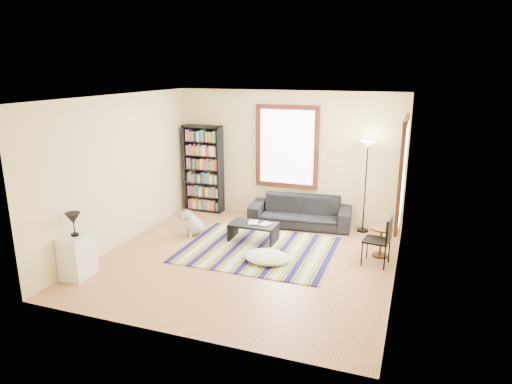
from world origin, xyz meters
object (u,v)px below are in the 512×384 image
(floor_lamp, at_px, (365,187))
(side_table, at_px, (381,242))
(sofa, at_px, (300,211))
(white_cabinet, at_px, (77,256))
(floor_cushion, at_px, (267,257))
(folding_chair, at_px, (376,241))
(bookshelf, at_px, (204,169))
(dog, at_px, (195,221))
(coffee_table, at_px, (253,232))

(floor_lamp, bearing_deg, side_table, -69.35)
(sofa, relative_size, white_cabinet, 3.04)
(floor_cushion, xyz_separation_m, floor_lamp, (1.36, 2.16, 0.83))
(folding_chair, height_order, white_cabinet, folding_chair)
(sofa, xyz_separation_m, floor_lamp, (1.30, 0.10, 0.62))
(folding_chair, bearing_deg, side_table, 89.85)
(side_table, bearing_deg, folding_chair, -97.57)
(side_table, xyz_separation_m, white_cabinet, (-4.50, -2.49, 0.08))
(bookshelf, height_order, dog, bookshelf)
(sofa, bearing_deg, bookshelf, 167.73)
(sofa, relative_size, bookshelf, 1.06)
(side_table, relative_size, white_cabinet, 0.77)
(folding_chair, height_order, dog, folding_chair)
(bookshelf, relative_size, floor_lamp, 1.08)
(floor_cushion, bearing_deg, sofa, 88.46)
(floor_lamp, bearing_deg, bookshelf, 177.36)
(floor_cushion, height_order, folding_chair, folding_chair)
(floor_cushion, bearing_deg, floor_lamp, 57.79)
(bookshelf, relative_size, side_table, 3.70)
(sofa, relative_size, coffee_table, 2.36)
(floor_cushion, bearing_deg, bookshelf, 134.98)
(floor_cushion, relative_size, folding_chair, 0.94)
(coffee_table, bearing_deg, bookshelf, 140.27)
(coffee_table, distance_m, side_table, 2.39)
(coffee_table, height_order, floor_lamp, floor_lamp)
(bookshelf, distance_m, floor_lamp, 3.69)
(sofa, relative_size, side_table, 3.94)
(floor_lamp, relative_size, side_table, 3.44)
(sofa, distance_m, floor_cushion, 2.07)
(bookshelf, height_order, coffee_table, bookshelf)
(sofa, bearing_deg, folding_chair, -46.84)
(sofa, xyz_separation_m, coffee_table, (-0.62, -1.19, -0.13))
(sofa, height_order, bookshelf, bookshelf)
(folding_chair, bearing_deg, dog, -176.50)
(coffee_table, bearing_deg, sofa, 62.33)
(coffee_table, height_order, dog, dog)
(side_table, xyz_separation_m, folding_chair, (-0.05, -0.38, 0.16))
(floor_cushion, height_order, dog, dog)
(side_table, distance_m, white_cabinet, 5.14)
(white_cabinet, bearing_deg, dog, 67.24)
(sofa, distance_m, bookshelf, 2.49)
(sofa, distance_m, coffee_table, 1.35)
(dog, bearing_deg, side_table, 25.92)
(side_table, height_order, white_cabinet, white_cabinet)
(bookshelf, xyz_separation_m, folding_chair, (4.09, -1.76, -0.57))
(floor_lamp, relative_size, folding_chair, 2.16)
(bookshelf, height_order, side_table, bookshelf)
(sofa, height_order, coffee_table, sofa)
(side_table, bearing_deg, floor_cushion, -152.52)
(floor_cushion, xyz_separation_m, white_cabinet, (-2.68, -1.54, 0.25))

